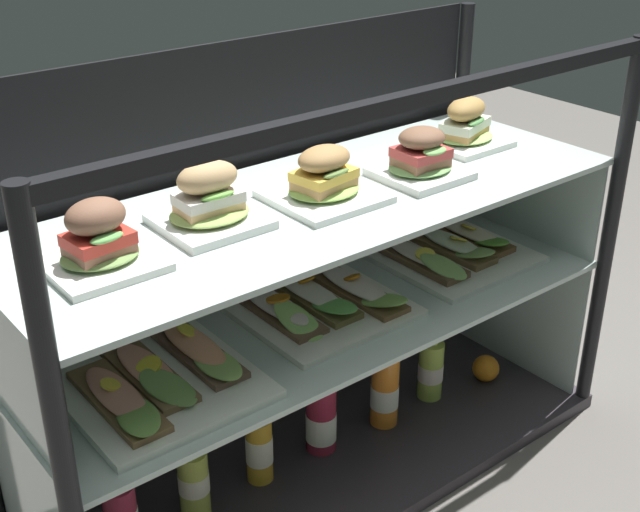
# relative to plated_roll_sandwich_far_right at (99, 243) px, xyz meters

# --- Properties ---
(ground_plane) EXTENTS (6.00, 6.00, 0.02)m
(ground_plane) POSITION_rel_plated_roll_sandwich_far_right_xyz_m (0.48, 0.01, -0.74)
(ground_plane) COLOR #625D58
(ground_plane) RESTS_ON ground
(case_base_deck) EXTENTS (1.40, 0.53, 0.04)m
(case_base_deck) POSITION_rel_plated_roll_sandwich_far_right_xyz_m (0.48, 0.01, -0.72)
(case_base_deck) COLOR #353036
(case_base_deck) RESTS_ON ground
(case_frame) EXTENTS (1.40, 0.53, 0.97)m
(case_frame) POSITION_rel_plated_roll_sandwich_far_right_xyz_m (0.48, 0.15, -0.21)
(case_frame) COLOR black
(case_frame) RESTS_ON ground
(riser_lower_tier) EXTENTS (1.33, 0.46, 0.38)m
(riser_lower_tier) POSITION_rel_plated_roll_sandwich_far_right_xyz_m (0.48, 0.01, -0.51)
(riser_lower_tier) COLOR silver
(riser_lower_tier) RESTS_ON case_base_deck
(shelf_lower_glass) EXTENTS (1.35, 0.48, 0.01)m
(shelf_lower_glass) POSITION_rel_plated_roll_sandwich_far_right_xyz_m (0.48, 0.01, -0.32)
(shelf_lower_glass) COLOR silver
(shelf_lower_glass) RESTS_ON riser_lower_tier
(riser_upper_tier) EXTENTS (1.33, 0.46, 0.25)m
(riser_upper_tier) POSITION_rel_plated_roll_sandwich_far_right_xyz_m (0.48, 0.01, -0.19)
(riser_upper_tier) COLOR silver
(riser_upper_tier) RESTS_ON shelf_lower_glass
(shelf_upper_glass) EXTENTS (1.35, 0.48, 0.01)m
(shelf_upper_glass) POSITION_rel_plated_roll_sandwich_far_right_xyz_m (0.48, 0.01, -0.05)
(shelf_upper_glass) COLOR silver
(shelf_upper_glass) RESTS_ON riser_upper_tier
(plated_roll_sandwich_far_right) EXTENTS (0.19, 0.19, 0.12)m
(plated_roll_sandwich_far_right) POSITION_rel_plated_roll_sandwich_far_right_xyz_m (0.00, 0.00, 0.00)
(plated_roll_sandwich_far_right) COLOR white
(plated_roll_sandwich_far_right) RESTS_ON shelf_upper_glass
(plated_roll_sandwich_near_left_corner) EXTENTS (0.19, 0.19, 0.13)m
(plated_roll_sandwich_near_left_corner) POSITION_rel_plated_roll_sandwich_far_right_xyz_m (0.24, 0.03, -0.00)
(plated_roll_sandwich_near_left_corner) COLOR white
(plated_roll_sandwich_near_left_corner) RESTS_ON shelf_upper_glass
(plated_roll_sandwich_near_right_corner) EXTENTS (0.21, 0.21, 0.11)m
(plated_roll_sandwich_near_right_corner) POSITION_rel_plated_roll_sandwich_far_right_xyz_m (0.48, -0.01, -0.01)
(plated_roll_sandwich_near_right_corner) COLOR white
(plated_roll_sandwich_near_right_corner) RESTS_ON shelf_upper_glass
(plated_roll_sandwich_right_of_center) EXTENTS (0.18, 0.18, 0.11)m
(plated_roll_sandwich_right_of_center) POSITION_rel_plated_roll_sandwich_far_right_xyz_m (0.73, -0.04, -0.00)
(plated_roll_sandwich_right_of_center) COLOR white
(plated_roll_sandwich_right_of_center) RESTS_ON shelf_upper_glass
(plated_roll_sandwich_far_left) EXTENTS (0.18, 0.18, 0.11)m
(plated_roll_sandwich_far_left) POSITION_rel_plated_roll_sandwich_far_right_xyz_m (0.96, 0.05, -0.00)
(plated_roll_sandwich_far_left) COLOR white
(plated_roll_sandwich_far_left) RESTS_ON shelf_upper_glass
(open_sandwich_tray_far_left) EXTENTS (0.34, 0.36, 0.07)m
(open_sandwich_tray_far_left) POSITION_rel_plated_roll_sandwich_far_right_xyz_m (0.07, -0.03, -0.29)
(open_sandwich_tray_far_left) COLOR white
(open_sandwich_tray_far_left) RESTS_ON shelf_lower_glass
(open_sandwich_tray_left_of_center) EXTENTS (0.34, 0.36, 0.06)m
(open_sandwich_tray_left_of_center) POSITION_rel_plated_roll_sandwich_far_right_xyz_m (0.49, 0.02, -0.29)
(open_sandwich_tray_left_of_center) COLOR white
(open_sandwich_tray_left_of_center) RESTS_ON shelf_lower_glass
(open_sandwich_tray_right_of_center) EXTENTS (0.34, 0.36, 0.06)m
(open_sandwich_tray_right_of_center) POSITION_rel_plated_roll_sandwich_far_right_xyz_m (0.90, 0.02, -0.29)
(open_sandwich_tray_right_of_center) COLOR white
(open_sandwich_tray_right_of_center) RESTS_ON shelf_lower_glass
(juice_bottle_near_post) EXTENTS (0.07, 0.07, 0.22)m
(juice_bottle_near_post) POSITION_rel_plated_roll_sandwich_far_right_xyz_m (0.15, 0.02, -0.61)
(juice_bottle_near_post) COLOR #BECA52
(juice_bottle_near_post) RESTS_ON case_base_deck
(juice_bottle_back_center) EXTENTS (0.06, 0.06, 0.21)m
(juice_bottle_back_center) POSITION_rel_plated_roll_sandwich_far_right_xyz_m (0.32, 0.02, -0.61)
(juice_bottle_back_center) COLOR gold
(juice_bottle_back_center) RESTS_ON case_base_deck
(juice_bottle_tucked_behind) EXTENTS (0.07, 0.07, 0.23)m
(juice_bottle_tucked_behind) POSITION_rel_plated_roll_sandwich_far_right_xyz_m (0.50, 0.02, -0.61)
(juice_bottle_tucked_behind) COLOR #9C233A
(juice_bottle_tucked_behind) RESTS_ON case_base_deck
(juice_bottle_front_right_end) EXTENTS (0.07, 0.07, 0.26)m
(juice_bottle_front_right_end) POSITION_rel_plated_roll_sandwich_far_right_xyz_m (0.68, 0.00, -0.60)
(juice_bottle_front_right_end) COLOR orange
(juice_bottle_front_right_end) RESTS_ON case_base_deck
(juice_bottle_front_fourth) EXTENTS (0.07, 0.07, 0.22)m
(juice_bottle_front_fourth) POSITION_rel_plated_roll_sandwich_far_right_xyz_m (0.85, 0.00, -0.61)
(juice_bottle_front_fourth) COLOR #B5D254
(juice_bottle_front_fourth) RESTS_ON case_base_deck
(orange_fruit_beside_bottles) EXTENTS (0.07, 0.07, 0.07)m
(orange_fruit_beside_bottles) POSITION_rel_plated_roll_sandwich_far_right_xyz_m (1.02, -0.03, -0.66)
(orange_fruit_beside_bottles) COLOR orange
(orange_fruit_beside_bottles) RESTS_ON case_base_deck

